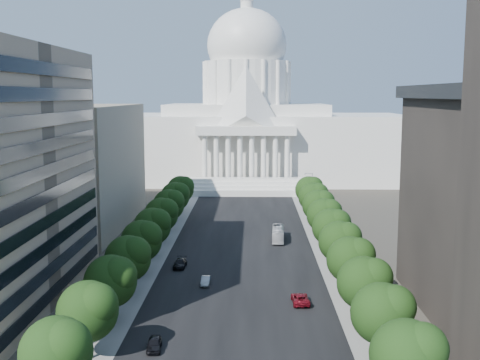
# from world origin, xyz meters

# --- Properties ---
(road_asphalt) EXTENTS (30.00, 260.00, 0.01)m
(road_asphalt) POSITION_xyz_m (0.00, 90.00, 0.00)
(road_asphalt) COLOR black
(road_asphalt) RESTS_ON ground
(sidewalk_left) EXTENTS (8.00, 260.00, 0.02)m
(sidewalk_left) POSITION_xyz_m (-19.00, 90.00, 0.00)
(sidewalk_left) COLOR gray
(sidewalk_left) RESTS_ON ground
(sidewalk_right) EXTENTS (8.00, 260.00, 0.02)m
(sidewalk_right) POSITION_xyz_m (19.00, 90.00, 0.00)
(sidewalk_right) COLOR gray
(sidewalk_right) RESTS_ON ground
(capitol) EXTENTS (120.00, 56.00, 73.00)m
(capitol) POSITION_xyz_m (0.00, 184.89, 20.01)
(capitol) COLOR white
(capitol) RESTS_ON ground
(office_block_left_far) EXTENTS (38.00, 52.00, 30.00)m
(office_block_left_far) POSITION_xyz_m (-48.00, 100.00, 15.00)
(office_block_left_far) COLOR gray
(office_block_left_far) RESTS_ON ground
(tree_l_a) EXTENTS (7.79, 7.60, 9.97)m
(tree_l_a) POSITION_xyz_m (-17.66, 11.81, 6.45)
(tree_l_a) COLOR #33261C
(tree_l_a) RESTS_ON ground
(tree_l_b) EXTENTS (7.79, 7.60, 9.97)m
(tree_l_b) POSITION_xyz_m (-17.66, 23.81, 6.45)
(tree_l_b) COLOR #33261C
(tree_l_b) RESTS_ON ground
(tree_l_c) EXTENTS (7.79, 7.60, 9.97)m
(tree_l_c) POSITION_xyz_m (-17.66, 35.81, 6.45)
(tree_l_c) COLOR #33261C
(tree_l_c) RESTS_ON ground
(tree_l_d) EXTENTS (7.79, 7.60, 9.97)m
(tree_l_d) POSITION_xyz_m (-17.66, 47.81, 6.45)
(tree_l_d) COLOR #33261C
(tree_l_d) RESTS_ON ground
(tree_l_e) EXTENTS (7.79, 7.60, 9.97)m
(tree_l_e) POSITION_xyz_m (-17.66, 59.81, 6.45)
(tree_l_e) COLOR #33261C
(tree_l_e) RESTS_ON ground
(tree_l_f) EXTENTS (7.79, 7.60, 9.97)m
(tree_l_f) POSITION_xyz_m (-17.66, 71.81, 6.45)
(tree_l_f) COLOR #33261C
(tree_l_f) RESTS_ON ground
(tree_l_g) EXTENTS (7.79, 7.60, 9.97)m
(tree_l_g) POSITION_xyz_m (-17.66, 83.81, 6.45)
(tree_l_g) COLOR #33261C
(tree_l_g) RESTS_ON ground
(tree_l_h) EXTENTS (7.79, 7.60, 9.97)m
(tree_l_h) POSITION_xyz_m (-17.66, 95.81, 6.45)
(tree_l_h) COLOR #33261C
(tree_l_h) RESTS_ON ground
(tree_l_i) EXTENTS (7.79, 7.60, 9.97)m
(tree_l_i) POSITION_xyz_m (-17.66, 107.81, 6.45)
(tree_l_i) COLOR #33261C
(tree_l_i) RESTS_ON ground
(tree_l_j) EXTENTS (7.79, 7.60, 9.97)m
(tree_l_j) POSITION_xyz_m (-17.66, 119.81, 6.45)
(tree_l_j) COLOR #33261C
(tree_l_j) RESTS_ON ground
(tree_r_a) EXTENTS (7.79, 7.60, 9.97)m
(tree_r_a) POSITION_xyz_m (18.34, 11.81, 6.45)
(tree_r_a) COLOR #33261C
(tree_r_a) RESTS_ON ground
(tree_r_b) EXTENTS (7.79, 7.60, 9.97)m
(tree_r_b) POSITION_xyz_m (18.34, 23.81, 6.45)
(tree_r_b) COLOR #33261C
(tree_r_b) RESTS_ON ground
(tree_r_c) EXTENTS (7.79, 7.60, 9.97)m
(tree_r_c) POSITION_xyz_m (18.34, 35.81, 6.45)
(tree_r_c) COLOR #33261C
(tree_r_c) RESTS_ON ground
(tree_r_d) EXTENTS (7.79, 7.60, 9.97)m
(tree_r_d) POSITION_xyz_m (18.34, 47.81, 6.45)
(tree_r_d) COLOR #33261C
(tree_r_d) RESTS_ON ground
(tree_r_e) EXTENTS (7.79, 7.60, 9.97)m
(tree_r_e) POSITION_xyz_m (18.34, 59.81, 6.45)
(tree_r_e) COLOR #33261C
(tree_r_e) RESTS_ON ground
(tree_r_f) EXTENTS (7.79, 7.60, 9.97)m
(tree_r_f) POSITION_xyz_m (18.34, 71.81, 6.45)
(tree_r_f) COLOR #33261C
(tree_r_f) RESTS_ON ground
(tree_r_g) EXTENTS (7.79, 7.60, 9.97)m
(tree_r_g) POSITION_xyz_m (18.34, 83.81, 6.45)
(tree_r_g) COLOR #33261C
(tree_r_g) RESTS_ON ground
(tree_r_h) EXTENTS (7.79, 7.60, 9.97)m
(tree_r_h) POSITION_xyz_m (18.34, 95.81, 6.45)
(tree_r_h) COLOR #33261C
(tree_r_h) RESTS_ON ground
(tree_r_i) EXTENTS (7.79, 7.60, 9.97)m
(tree_r_i) POSITION_xyz_m (18.34, 107.81, 6.45)
(tree_r_i) COLOR #33261C
(tree_r_i) RESTS_ON ground
(tree_r_j) EXTENTS (7.79, 7.60, 9.97)m
(tree_r_j) POSITION_xyz_m (18.34, 119.81, 6.45)
(tree_r_j) COLOR #33261C
(tree_r_j) RESTS_ON ground
(streetlight_b) EXTENTS (2.61, 0.44, 9.00)m
(streetlight_b) POSITION_xyz_m (19.90, 35.00, 5.82)
(streetlight_b) COLOR gray
(streetlight_b) RESTS_ON ground
(streetlight_c) EXTENTS (2.61, 0.44, 9.00)m
(streetlight_c) POSITION_xyz_m (19.90, 60.00, 5.82)
(streetlight_c) COLOR gray
(streetlight_c) RESTS_ON ground
(streetlight_d) EXTENTS (2.61, 0.44, 9.00)m
(streetlight_d) POSITION_xyz_m (19.90, 85.00, 5.82)
(streetlight_d) COLOR gray
(streetlight_d) RESTS_ON ground
(streetlight_e) EXTENTS (2.61, 0.44, 9.00)m
(streetlight_e) POSITION_xyz_m (19.90, 110.00, 5.82)
(streetlight_e) COLOR gray
(streetlight_e) RESTS_ON ground
(streetlight_f) EXTENTS (2.61, 0.44, 9.00)m
(streetlight_f) POSITION_xyz_m (19.90, 135.00, 5.82)
(streetlight_f) COLOR gray
(streetlight_f) RESTS_ON ground
(car_dark_a) EXTENTS (2.15, 4.64, 1.54)m
(car_dark_a) POSITION_xyz_m (-10.34, 26.78, 0.77)
(car_dark_a) COLOR black
(car_dark_a) RESTS_ON ground
(car_silver) EXTENTS (1.50, 4.27, 1.41)m
(car_silver) POSITION_xyz_m (-5.79, 53.60, 0.70)
(car_silver) COLOR #989B9F
(car_silver) RESTS_ON ground
(car_red) EXTENTS (2.86, 5.74, 1.56)m
(car_red) POSITION_xyz_m (9.82, 44.44, 0.78)
(car_red) COLOR maroon
(car_red) RESTS_ON ground
(car_dark_b) EXTENTS (2.41, 5.51, 1.58)m
(car_dark_b) POSITION_xyz_m (-11.46, 63.90, 0.79)
(car_dark_b) COLOR black
(car_dark_b) RESTS_ON ground
(city_bus) EXTENTS (3.00, 10.80, 2.98)m
(city_bus) POSITION_xyz_m (8.05, 85.83, 1.49)
(city_bus) COLOR silver
(city_bus) RESTS_ON ground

